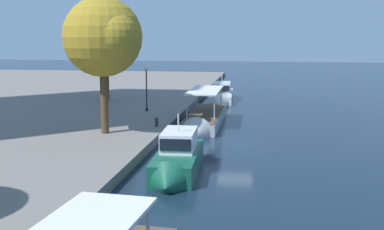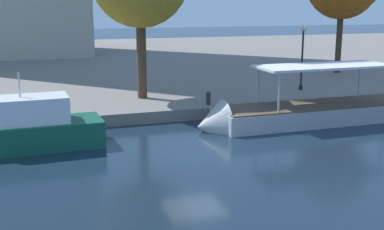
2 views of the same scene
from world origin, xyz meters
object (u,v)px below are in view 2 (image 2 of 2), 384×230
object	(u,v)px
tour_boat_2	(304,116)
lamp_post	(303,48)
motor_yacht_1	(6,136)
mooring_bollard_1	(208,98)

from	to	relation	value
tour_boat_2	lamp_post	size ratio (longest dim) A/B	3.02
motor_yacht_1	mooring_bollard_1	bearing A→B (deg)	-163.71
motor_yacht_1	lamp_post	xyz separation A→B (m)	(18.07, 6.15, 2.73)
tour_boat_2	mooring_bollard_1	world-z (taller)	tour_boat_2
lamp_post	motor_yacht_1	bearing A→B (deg)	-161.19
lamp_post	mooring_bollard_1	bearing A→B (deg)	-160.70
mooring_bollard_1	tour_boat_2	bearing A→B (deg)	-37.37
tour_boat_2	mooring_bollard_1	bearing A→B (deg)	-37.60
motor_yacht_1	lamp_post	size ratio (longest dim) A/B	1.92
mooring_bollard_1	lamp_post	distance (m)	8.29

